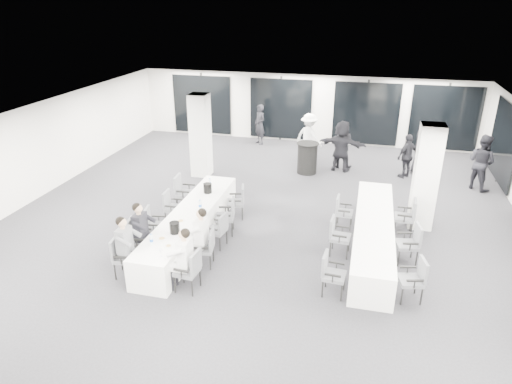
{
  "coord_description": "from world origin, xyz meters",
  "views": [
    {
      "loc": [
        2.61,
        -10.7,
        5.68
      ],
      "look_at": [
        -0.03,
        -0.2,
        1.04
      ],
      "focal_mm": 32.0,
      "sensor_mm": 36.0,
      "label": 1
    }
  ],
  "objects_px": {
    "chair_main_left_mid": "(153,223)",
    "ice_bucket_far": "(208,188)",
    "chair_main_left_near": "(122,254)",
    "standing_guest_b": "(342,141)",
    "chair_side_right_near": "(415,277)",
    "chair_main_right_fourth": "(228,214)",
    "chair_side_left_near": "(331,271)",
    "standing_guest_h": "(482,158)",
    "chair_side_left_far": "(342,210)",
    "chair_side_right_mid": "(411,241)",
    "standing_guest_f": "(342,143)",
    "chair_main_right_second": "(207,246)",
    "chair_main_right_far": "(238,200)",
    "standing_guest_g": "(260,122)",
    "chair_main_right_near": "(190,268)",
    "standing_guest_d": "(408,153)",
    "chair_main_left_far": "(183,191)",
    "standing_guest_c": "(309,134)",
    "banquet_table_side": "(373,235)",
    "chair_side_left_mid": "(337,234)",
    "standing_guest_e": "(421,149)",
    "ice_bucket_near": "(175,228)",
    "cocktail_table": "(307,158)",
    "chair_main_left_fourth": "(171,205)",
    "banquet_table_main": "(191,225)",
    "chair_main_left_second": "(137,237)",
    "chair_side_right_far": "(408,215)"
  },
  "relations": [
    {
      "from": "standing_guest_d",
      "to": "ice_bucket_far",
      "type": "relative_size",
      "value": 6.51
    },
    {
      "from": "chair_main_right_near",
      "to": "standing_guest_c",
      "type": "bearing_deg",
      "value": -2.79
    },
    {
      "from": "chair_side_left_far",
      "to": "standing_guest_g",
      "type": "bearing_deg",
      "value": -148.05
    },
    {
      "from": "chair_side_right_near",
      "to": "chair_main_right_fourth",
      "type": "bearing_deg",
      "value": 55.33
    },
    {
      "from": "chair_main_right_fourth",
      "to": "ice_bucket_far",
      "type": "relative_size",
      "value": 3.63
    },
    {
      "from": "banquet_table_side",
      "to": "ice_bucket_near",
      "type": "distance_m",
      "value": 4.75
    },
    {
      "from": "chair_main_right_second",
      "to": "ice_bucket_near",
      "type": "xyz_separation_m",
      "value": [
        -0.74,
        -0.01,
        0.37
      ]
    },
    {
      "from": "chair_side_left_near",
      "to": "standing_guest_h",
      "type": "xyz_separation_m",
      "value": [
        4.04,
        6.83,
        0.49
      ]
    },
    {
      "from": "chair_main_right_far",
      "to": "ice_bucket_near",
      "type": "bearing_deg",
      "value": 149.25
    },
    {
      "from": "banquet_table_side",
      "to": "chair_side_right_near",
      "type": "height_order",
      "value": "chair_side_right_near"
    },
    {
      "from": "chair_side_right_mid",
      "to": "standing_guest_e",
      "type": "relative_size",
      "value": 0.54
    },
    {
      "from": "chair_side_left_far",
      "to": "chair_side_right_mid",
      "type": "relative_size",
      "value": 0.91
    },
    {
      "from": "chair_main_right_second",
      "to": "chair_side_right_near",
      "type": "bearing_deg",
      "value": -101.03
    },
    {
      "from": "chair_main_left_mid",
      "to": "standing_guest_e",
      "type": "xyz_separation_m",
      "value": [
        6.78,
        6.72,
        0.36
      ]
    },
    {
      "from": "chair_main_left_near",
      "to": "standing_guest_b",
      "type": "bearing_deg",
      "value": 145.53
    },
    {
      "from": "chair_main_right_far",
      "to": "ice_bucket_far",
      "type": "relative_size",
      "value": 3.51
    },
    {
      "from": "chair_main_left_second",
      "to": "standing_guest_b",
      "type": "bearing_deg",
      "value": 142.59
    },
    {
      "from": "standing_guest_h",
      "to": "chair_main_right_fourth",
      "type": "bearing_deg",
      "value": 79.32
    },
    {
      "from": "standing_guest_f",
      "to": "chair_side_left_mid",
      "type": "bearing_deg",
      "value": 104.11
    },
    {
      "from": "chair_main_left_near",
      "to": "chair_side_left_near",
      "type": "height_order",
      "value": "chair_side_left_near"
    },
    {
      "from": "banquet_table_main",
      "to": "standing_guest_e",
      "type": "height_order",
      "value": "standing_guest_e"
    },
    {
      "from": "banquet_table_side",
      "to": "standing_guest_d",
      "type": "bearing_deg",
      "value": 78.98
    },
    {
      "from": "chair_main_right_near",
      "to": "chair_main_right_second",
      "type": "distance_m",
      "value": 0.99
    },
    {
      "from": "chair_main_left_near",
      "to": "chair_main_right_fourth",
      "type": "relative_size",
      "value": 0.96
    },
    {
      "from": "banquet_table_side",
      "to": "chair_main_right_second",
      "type": "distance_m",
      "value": 4.04
    },
    {
      "from": "chair_main_left_second",
      "to": "chair_side_right_near",
      "type": "xyz_separation_m",
      "value": [
        6.15,
        -0.07,
        -0.05
      ]
    },
    {
      "from": "cocktail_table",
      "to": "chair_side_left_near",
      "type": "relative_size",
      "value": 1.17
    },
    {
      "from": "chair_main_left_mid",
      "to": "chair_main_right_near",
      "type": "height_order",
      "value": "chair_main_right_near"
    },
    {
      "from": "chair_main_left_far",
      "to": "chair_side_right_near",
      "type": "xyz_separation_m",
      "value": [
        6.15,
        -2.86,
        -0.07
      ]
    },
    {
      "from": "chair_main_left_mid",
      "to": "ice_bucket_far",
      "type": "height_order",
      "value": "ice_bucket_far"
    },
    {
      "from": "chair_main_left_second",
      "to": "chair_main_right_near",
      "type": "bearing_deg",
      "value": 53.41
    },
    {
      "from": "standing_guest_f",
      "to": "chair_side_right_near",
      "type": "bearing_deg",
      "value": 116.15
    },
    {
      "from": "cocktail_table",
      "to": "chair_main_right_near",
      "type": "xyz_separation_m",
      "value": [
        -1.35,
        -7.53,
        -0.01
      ]
    },
    {
      "from": "chair_side_right_far",
      "to": "standing_guest_f",
      "type": "relative_size",
      "value": 0.48
    },
    {
      "from": "chair_side_left_far",
      "to": "standing_guest_h",
      "type": "distance_m",
      "value": 5.53
    },
    {
      "from": "chair_main_left_far",
      "to": "chair_side_left_near",
      "type": "relative_size",
      "value": 1.13
    },
    {
      "from": "banquet_table_side",
      "to": "chair_main_left_mid",
      "type": "distance_m",
      "value": 5.41
    },
    {
      "from": "chair_main_left_fourth",
      "to": "chair_main_left_far",
      "type": "relative_size",
      "value": 0.88
    },
    {
      "from": "chair_main_right_far",
      "to": "chair_main_right_near",
      "type": "bearing_deg",
      "value": 165.45
    },
    {
      "from": "standing_guest_e",
      "to": "standing_guest_f",
      "type": "xyz_separation_m",
      "value": [
        -2.67,
        -0.38,
        0.13
      ]
    },
    {
      "from": "standing_guest_b",
      "to": "chair_side_left_mid",
      "type": "bearing_deg",
      "value": 96.15
    },
    {
      "from": "chair_main_right_near",
      "to": "standing_guest_f",
      "type": "height_order",
      "value": "standing_guest_f"
    },
    {
      "from": "standing_guest_g",
      "to": "ice_bucket_far",
      "type": "height_order",
      "value": "standing_guest_g"
    },
    {
      "from": "banquet_table_main",
      "to": "chair_side_right_mid",
      "type": "height_order",
      "value": "chair_side_right_mid"
    },
    {
      "from": "standing_guest_c",
      "to": "banquet_table_side",
      "type": "bearing_deg",
      "value": 140.53
    },
    {
      "from": "chair_main_right_near",
      "to": "chair_main_right_far",
      "type": "relative_size",
      "value": 1.01
    },
    {
      "from": "banquet_table_main",
      "to": "chair_main_left_mid",
      "type": "xyz_separation_m",
      "value": [
        -0.83,
        -0.39,
        0.16
      ]
    },
    {
      "from": "chair_main_left_fourth",
      "to": "chair_side_right_mid",
      "type": "bearing_deg",
      "value": 82.33
    },
    {
      "from": "banquet_table_main",
      "to": "chair_side_left_mid",
      "type": "height_order",
      "value": "chair_side_left_mid"
    },
    {
      "from": "chair_side_right_far",
      "to": "banquet_table_side",
      "type": "bearing_deg",
      "value": 140.72
    }
  ]
}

